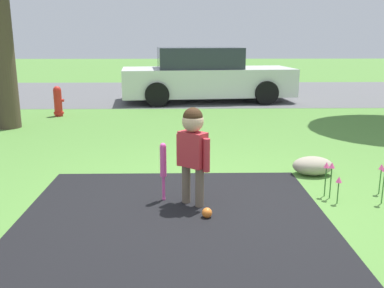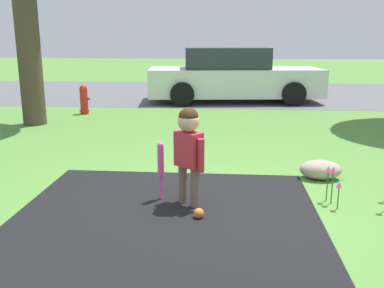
% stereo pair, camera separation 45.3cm
% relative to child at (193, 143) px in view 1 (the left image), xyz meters
% --- Properties ---
extents(ground_plane, '(60.00, 60.00, 0.00)m').
position_rel_child_xyz_m(ground_plane, '(0.18, 0.01, -0.64)').
color(ground_plane, '#518438').
extents(street_strip, '(40.00, 6.00, 0.01)m').
position_rel_child_xyz_m(street_strip, '(0.18, 8.91, -0.63)').
color(street_strip, '#59595B').
rests_on(street_strip, ground).
extents(child, '(0.32, 0.29, 0.98)m').
position_rel_child_xyz_m(child, '(0.00, 0.00, 0.00)').
color(child, '#6B5B4C').
rests_on(child, ground).
extents(baseball_bat, '(0.07, 0.07, 0.61)m').
position_rel_child_xyz_m(baseball_bat, '(-0.30, 0.12, -0.24)').
color(baseball_bat, '#E54CA5').
rests_on(baseball_bat, ground).
extents(sports_ball, '(0.10, 0.10, 0.10)m').
position_rel_child_xyz_m(sports_ball, '(0.12, -0.33, -0.59)').
color(sports_ball, orange).
rests_on(sports_ball, ground).
extents(fire_hydrant, '(0.23, 0.21, 0.64)m').
position_rel_child_xyz_m(fire_hydrant, '(-2.74, 5.01, -0.33)').
color(fire_hydrant, red).
rests_on(fire_hydrant, ground).
extents(parked_car, '(4.50, 2.14, 1.38)m').
position_rel_child_xyz_m(parked_car, '(0.49, 7.17, 0.00)').
color(parked_car, silver).
rests_on(parked_car, ground).
extents(flower_bed, '(0.70, 0.43, 0.41)m').
position_rel_child_xyz_m(flower_bed, '(1.70, 0.08, -0.33)').
color(flower_bed, '#38702D').
rests_on(flower_bed, ground).
extents(edging_rock, '(0.49, 0.34, 0.22)m').
position_rel_child_xyz_m(edging_rock, '(1.48, 0.93, -0.52)').
color(edging_rock, '#9E937F').
rests_on(edging_rock, ground).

